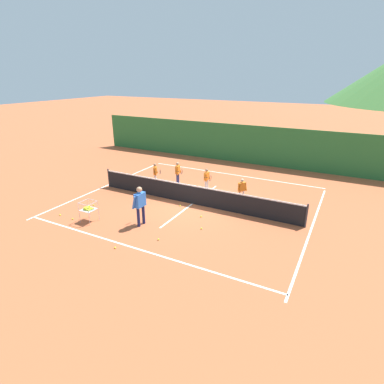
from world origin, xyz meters
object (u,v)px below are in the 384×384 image
instructor (140,202)px  tennis_ball_6 (201,216)px  student_2 (207,177)px  tennis_ball_0 (115,248)px  student_3 (242,188)px  tennis_net (192,194)px  tennis_ball_5 (60,215)px  tennis_ball_2 (93,205)px  tennis_ball_3 (201,228)px  student_1 (178,171)px  tennis_ball_4 (180,206)px  tennis_ball_1 (158,239)px  ball_cart (88,209)px  student_0 (155,172)px  tennis_ball_7 (73,219)px

instructor → tennis_ball_6: size_ratio=25.16×
student_2 → tennis_ball_0: (-0.38, -7.03, -0.71)m
instructor → student_3: (2.92, 4.31, -0.29)m
tennis_net → tennis_ball_5: (-4.65, -3.98, -0.47)m
tennis_ball_2 → tennis_ball_3: size_ratio=1.00×
tennis_ball_0 → student_1: bearing=102.0°
tennis_ball_4 → student_3: bearing=37.3°
tennis_ball_2 → tennis_ball_1: bearing=-15.6°
ball_cart → tennis_ball_0: ball_cart is taller
student_3 → tennis_ball_1: size_ratio=18.16×
student_0 → tennis_ball_7: 5.63m
tennis_ball_4 → tennis_ball_1: bearing=-74.6°
ball_cart → student_1: bearing=80.8°
tennis_ball_1 → tennis_ball_6: 2.65m
ball_cart → tennis_ball_2: 1.77m
tennis_ball_2 → tennis_ball_7: (0.28, -1.54, 0.00)m
student_2 → ball_cart: student_2 is taller
tennis_ball_4 → tennis_ball_0: bearing=-92.3°
student_0 → student_3: size_ratio=1.01×
tennis_ball_2 → tennis_ball_5: same height
tennis_ball_3 → tennis_ball_4: size_ratio=1.00×
tennis_ball_3 → tennis_ball_7: (-5.41, -1.83, 0.00)m
tennis_ball_0 → tennis_ball_7: same height
tennis_ball_1 → tennis_ball_4: same height
student_1 → tennis_ball_2: size_ratio=19.21×
student_3 → tennis_ball_0: (-2.62, -6.31, -0.71)m
student_0 → tennis_ball_0: student_0 is taller
student_0 → student_2: size_ratio=1.01×
tennis_ball_7 → student_0: bearing=83.4°
tennis_net → tennis_ball_6: bearing=-47.9°
student_1 → ball_cart: size_ratio=1.45×
tennis_net → ball_cart: size_ratio=11.90×
student_0 → tennis_ball_0: size_ratio=18.37×
student_3 → ball_cart: size_ratio=1.37×
tennis_ball_4 → student_1: bearing=122.0°
student_3 → tennis_ball_6: bearing=-112.1°
student_2 → tennis_ball_5: 7.52m
tennis_net → instructor: (-0.86, -3.00, 0.53)m
tennis_ball_1 → instructor: bearing=151.0°
student_2 → tennis_ball_6: (1.23, -3.18, -0.71)m
student_2 → ball_cart: (-2.88, -5.79, -0.15)m
instructor → tennis_ball_6: instructor is taller
tennis_ball_2 → tennis_ball_6: same height
student_3 → tennis_ball_3: student_3 is taller
ball_cart → tennis_ball_1: 3.61m
tennis_ball_5 → student_3: bearing=38.3°
tennis_ball_1 → tennis_ball_5: (-5.15, -0.23, 0.00)m
student_2 → student_1: bearing=174.9°
student_1 → tennis_ball_3: student_1 is taller
tennis_net → student_3: 2.45m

